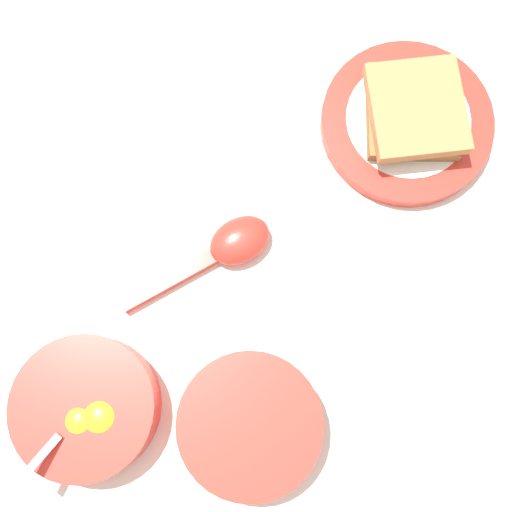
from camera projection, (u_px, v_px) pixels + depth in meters
name	position (u px, v px, depth m)	size (l,w,h in m)	color
ground_plane	(176.00, 184.00, 0.63)	(3.00, 3.00, 0.00)	silver
egg_bowl	(87.00, 407.00, 0.56)	(0.13, 0.14, 0.07)	red
toast_plate	(406.00, 123.00, 0.63)	(0.18, 0.18, 0.02)	red
toast_sandwich	(415.00, 110.00, 0.61)	(0.12, 0.13, 0.03)	brown
soup_spoon	(226.00, 248.00, 0.60)	(0.15, 0.13, 0.03)	red
congee_bowl	(250.00, 424.00, 0.56)	(0.13, 0.13, 0.04)	red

